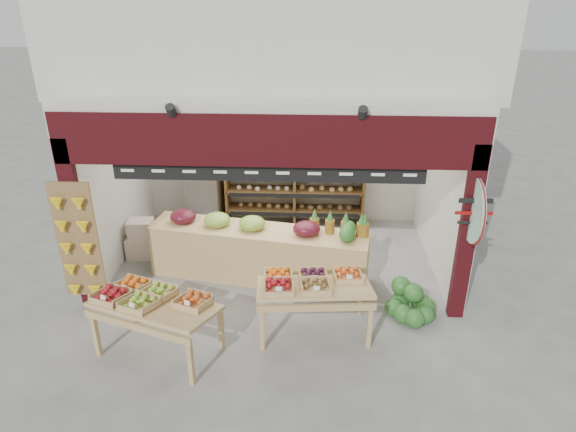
# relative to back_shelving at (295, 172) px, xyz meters

# --- Properties ---
(ground) EXTENTS (60.00, 60.00, 0.00)m
(ground) POSITION_rel_back_shelving_xyz_m (-0.26, -1.98, -1.11)
(ground) COLOR slate
(ground) RESTS_ON ground
(shop_structure) EXTENTS (6.36, 5.12, 5.40)m
(shop_structure) POSITION_rel_back_shelving_xyz_m (-0.26, -0.36, 2.81)
(shop_structure) COLOR beige
(shop_structure) RESTS_ON ground
(banana_board) EXTENTS (0.60, 0.15, 1.80)m
(banana_board) POSITION_rel_back_shelving_xyz_m (-2.99, -3.15, 0.00)
(banana_board) COLOR olive
(banana_board) RESTS_ON ground
(gift_sign) EXTENTS (0.04, 0.93, 0.92)m
(gift_sign) POSITION_rel_back_shelving_xyz_m (2.49, -3.12, 0.64)
(gift_sign) COLOR #A2CBB8
(gift_sign) RESTS_ON ground
(back_shelving) EXTENTS (2.75, 0.45, 1.72)m
(back_shelving) POSITION_rel_back_shelving_xyz_m (0.00, 0.00, 0.00)
(back_shelving) COLOR brown
(back_shelving) RESTS_ON ground
(refrigerator) EXTENTS (0.75, 0.75, 1.75)m
(refrigerator) POSITION_rel_back_shelving_xyz_m (-1.76, -0.12, -0.24)
(refrigerator) COLOR #B1B3B8
(refrigerator) RESTS_ON ground
(cardboard_stack) EXTENTS (1.02, 0.74, 0.72)m
(cardboard_stack) POSITION_rel_back_shelving_xyz_m (-2.45, -1.48, -0.85)
(cardboard_stack) COLOR silver
(cardboard_stack) RESTS_ON ground
(mid_counter) EXTENTS (3.62, 1.30, 1.11)m
(mid_counter) POSITION_rel_back_shelving_xyz_m (-0.52, -2.11, -0.63)
(mid_counter) COLOR tan
(mid_counter) RESTS_ON ground
(display_table_left) EXTENTS (1.75, 1.33, 1.00)m
(display_table_left) POSITION_rel_back_shelving_xyz_m (-1.73, -3.99, -0.34)
(display_table_left) COLOR tan
(display_table_left) RESTS_ON ground
(display_table_right) EXTENTS (1.62, 0.99, 1.00)m
(display_table_right) POSITION_rel_back_shelving_xyz_m (0.33, -3.49, -0.34)
(display_table_right) COLOR tan
(display_table_right) RESTS_ON ground
(watermelon_pile) EXTENTS (0.75, 0.72, 0.55)m
(watermelon_pile) POSITION_rel_back_shelving_xyz_m (1.82, -3.10, -0.91)
(watermelon_pile) COLOR #20521B
(watermelon_pile) RESTS_ON ground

